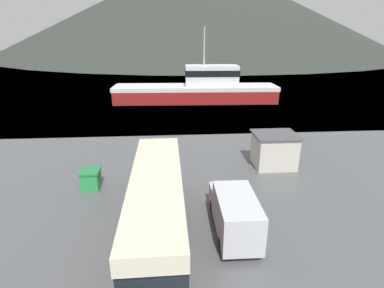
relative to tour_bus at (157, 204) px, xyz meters
name	(u,v)px	position (x,y,z in m)	size (l,w,h in m)	color
water_surface	(167,57)	(0.00, 136.47, -1.92)	(240.00, 240.00, 0.00)	#3D5160
hill_backdrop	(197,6)	(16.76, 166.80, 22.79)	(206.91, 206.91, 49.42)	#2D332D
tour_bus	(157,204)	(0.00, 0.00, 0.00)	(2.53, 11.16, 3.43)	red
delivery_van	(234,212)	(3.91, 0.09, -0.69)	(1.98, 5.46, 2.31)	silver
fishing_boat	(199,89)	(5.20, 32.86, 0.11)	(24.94, 6.06, 10.96)	maroon
storage_bin	(91,179)	(-4.64, 5.48, -1.24)	(1.24, 1.29, 1.33)	green
dock_kiosk	(274,150)	(8.75, 8.25, -0.59)	(3.32, 2.90, 2.64)	beige
small_boat	(177,94)	(2.01, 37.38, -1.54)	(4.77, 7.99, 0.75)	maroon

